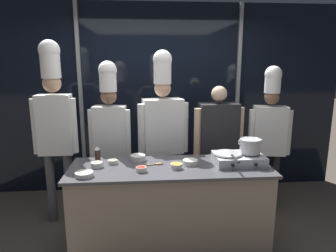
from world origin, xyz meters
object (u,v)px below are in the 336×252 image
Objects in this scene: chef_line at (163,126)px; prep_bowl_chili_flakes at (141,169)px; squeeze_bottle_soy at (98,154)px; prep_bowl_carrots at (176,166)px; prep_bowl_rice at (190,162)px; person_guest at (218,139)px; prep_bowl_ginger at (97,164)px; prep_bowl_mushrooms at (113,162)px; frying_pan at (228,152)px; stock_pot at (250,146)px; serving_spoon_slotted at (156,164)px; chef_sous at (110,128)px; prep_bowl_onion at (138,157)px; chef_head at (55,117)px; chef_pastry at (269,129)px; prep_bowl_bean_sprouts at (84,174)px; portable_stove at (239,159)px.

prep_bowl_chili_flakes is at bearing 62.39° from chef_line.
prep_bowl_carrots is at bearing -19.89° from squeeze_bottle_soy.
squeeze_bottle_soy is 1.02× the size of prep_bowl_rice.
prep_bowl_ginger is at bearing 21.75° from person_guest.
prep_bowl_rice is 1.57× the size of prep_bowl_mushrooms.
prep_bowl_chili_flakes is at bearing -170.45° from frying_pan.
prep_bowl_carrots is at bearing -16.74° from prep_bowl_mushrooms.
stock_pot is (0.22, 0.01, 0.06)m from frying_pan.
prep_bowl_carrots is at bearing 47.91° from person_guest.
serving_spoon_slotted is (-0.19, 0.12, -0.02)m from prep_bowl_carrots.
frying_pan reaches higher than prep_bowl_rice.
serving_spoon_slotted is at bearing 135.48° from chef_sous.
prep_bowl_onion is 1.10m from chef_head.
chef_pastry is (2.03, 0.52, 0.11)m from squeeze_bottle_soy.
chef_line is (-0.08, 0.78, 0.23)m from prep_bowl_carrots.
prep_bowl_chili_flakes is 0.41× the size of serving_spoon_slotted.
prep_bowl_bean_sprouts is 0.70m from serving_spoon_slotted.
prep_bowl_bean_sprouts is 1.71× the size of prep_bowl_mushrooms.
chef_line reaches higher than serving_spoon_slotted.
prep_bowl_carrots is at bearing -172.99° from stock_pot.
chef_line reaches higher than chef_pastry.
chef_pastry is (1.44, 0.68, 0.18)m from serving_spoon_slotted.
prep_bowl_carrots is 1.54m from chef_head.
stock_pot is 1.62m from prep_bowl_bean_sprouts.
chef_line reaches higher than prep_bowl_carrots.
frying_pan is 1.16m from prep_bowl_mushrooms.
prep_bowl_ginger is at bearing 159.85° from prep_bowl_chili_flakes.
squeeze_bottle_soy is at bearing 86.08° from chef_sous.
chef_pastry is at bearing 18.13° from prep_bowl_onion.
prep_bowl_carrots is 1.49m from chef_pastry.
stock_pot is at bearing -1.96° from serving_spoon_slotted.
chef_line reaches higher than prep_bowl_mushrooms.
chef_line is at bearing 131.34° from frying_pan.
portable_stove is 2.08m from chef_head.
chef_pastry is at bearing -178.90° from chef_head.
chef_pastry reaches higher than portable_stove.
person_guest is (1.43, 0.91, 0.05)m from prep_bowl_bean_sprouts.
prep_bowl_carrots is at bearing 9.80° from prep_bowl_chili_flakes.
prep_bowl_bean_sprouts is (-0.06, -0.42, -0.05)m from squeeze_bottle_soy.
prep_bowl_rice is 0.51m from prep_bowl_chili_flakes.
prep_bowl_rice is at bearing 156.46° from chef_head.
prep_bowl_chili_flakes is (-0.97, -0.15, -0.02)m from portable_stove.
stock_pot reaches higher than portable_stove.
squeeze_bottle_soy is 0.19m from prep_bowl_mushrooms.
prep_bowl_bean_sprouts is at bearing -124.00° from prep_bowl_mushrooms.
prep_bowl_onion is (-1.01, 0.18, -0.02)m from portable_stove.
chef_head reaches higher than prep_bowl_chili_flakes.
chef_sous is 1.18× the size of person_guest.
prep_bowl_rice is at bearing 148.98° from chef_sous.
squeeze_bottle_soy is 0.07× the size of chef_head.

